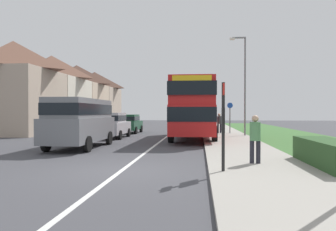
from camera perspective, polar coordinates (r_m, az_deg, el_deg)
The scene contains 15 objects.
ground_plane at distance 9.82m, azimuth -8.37°, elevation -9.77°, with size 120.00×120.00×0.00m, color #424247.
lane_marking_centre at distance 17.61m, azimuth -2.05°, elevation -5.14°, with size 0.14×60.00×0.01m, color silver.
pavement_near_side at distance 15.58m, azimuth 12.51°, elevation -5.70°, with size 3.20×68.00×0.12m, color #9E998E.
grass_verge_seaward at distance 16.65m, azimuth 27.44°, elevation -5.42°, with size 6.00×68.00×0.08m, color #3D6B33.
roadside_hedge at distance 11.08m, azimuth 26.71°, elevation -6.29°, with size 1.10×3.67×0.90m, color #2D5128.
double_decker_bus at distance 21.11m, azimuth 4.57°, elevation 1.61°, with size 2.80×9.85×3.70m.
parked_van_grey at distance 16.39m, azimuth -15.30°, elevation -0.63°, with size 2.11×5.43×2.41m.
parked_car_silver at distance 22.12m, azimuth -10.08°, elevation -1.54°, with size 1.97×4.09×1.73m.
parked_car_dark_green at distance 27.26m, azimuth -7.07°, elevation -1.30°, with size 1.91×3.94×1.56m.
pedestrian_at_stop at distance 10.66m, azimuth 15.27°, elevation -3.68°, with size 0.34×0.34×1.67m.
pedestrian_walking_away at distance 25.66m, azimuth 9.13°, elevation -1.17°, with size 0.34×0.34×1.67m.
bus_stop_sign at distance 9.05m, azimuth 9.82°, elevation -0.84°, with size 0.09×0.52×2.60m.
cycle_route_sign at distance 25.66m, azimuth 10.99°, elevation -0.17°, with size 0.44×0.08×2.52m.
street_lamp_mid at distance 23.40m, azimuth 13.31°, elevation 6.29°, with size 1.14×0.20×7.10m.
house_terrace_far_side at distance 37.20m, azimuth -17.85°, elevation 3.59°, with size 6.15×26.33×7.45m.
Camera 1 is at (2.33, -9.37, 1.77)m, focal length 34.19 mm.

